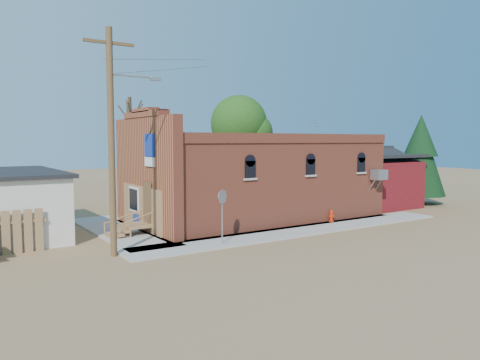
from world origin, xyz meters
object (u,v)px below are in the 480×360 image
fire_hydrant (331,216)px  trash_barrel (138,221)px  utility_pole (113,137)px  stop_sign (222,202)px  brick_bar (253,179)px

fire_hydrant → trash_barrel: 10.64m
utility_pole → fire_hydrant: utility_pole is taller
trash_barrel → stop_sign: bearing=-73.2°
brick_bar → fire_hydrant: 5.03m
brick_bar → utility_pole: size_ratio=1.82×
utility_pole → stop_sign: size_ratio=3.71×
brick_bar → utility_pole: 10.96m
brick_bar → utility_pole: (-9.79, -4.29, 2.43)m
trash_barrel → fire_hydrant: bearing=-23.4°
brick_bar → utility_pole: bearing=-156.3°
stop_sign → trash_barrel: 6.09m
stop_sign → trash_barrel: stop_sign is taller
utility_pole → fire_hydrant: bearing=2.7°
brick_bar → utility_pole: utility_pole is taller
utility_pole → trash_barrel: bearing=59.5°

